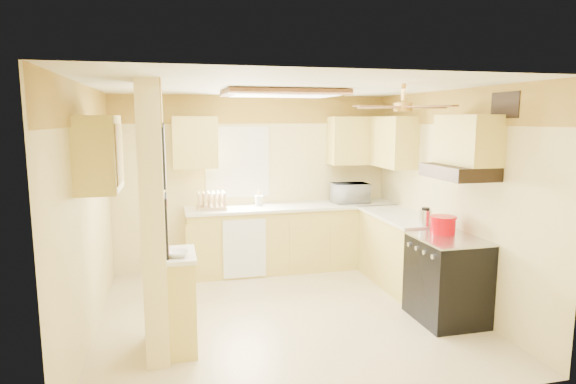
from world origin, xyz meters
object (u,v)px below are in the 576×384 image
object	(u,v)px
bowl	(178,254)
stove	(447,279)
microwave	(350,193)
kettle	(425,217)
dutch_oven	(443,225)

from	to	relation	value
bowl	stove	bearing A→B (deg)	2.29
microwave	kettle	xyz separation A→B (m)	(0.28, -1.67, -0.04)
stove	microwave	world-z (taller)	microwave
stove	kettle	xyz separation A→B (m)	(-0.00, 0.50, 0.58)
stove	microwave	xyz separation A→B (m)	(-0.28, 2.17, 0.62)
microwave	kettle	bearing A→B (deg)	101.02
microwave	dutch_oven	bearing A→B (deg)	100.93
kettle	bowl	bearing A→B (deg)	-167.69
microwave	kettle	world-z (taller)	microwave
microwave	bowl	distance (m)	3.41
bowl	dutch_oven	xyz separation A→B (m)	(2.87, 0.32, 0.05)
dutch_oven	stove	bearing A→B (deg)	-102.72
bowl	dutch_oven	size ratio (longest dim) A/B	0.71
stove	dutch_oven	size ratio (longest dim) A/B	3.18
microwave	bowl	world-z (taller)	microwave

